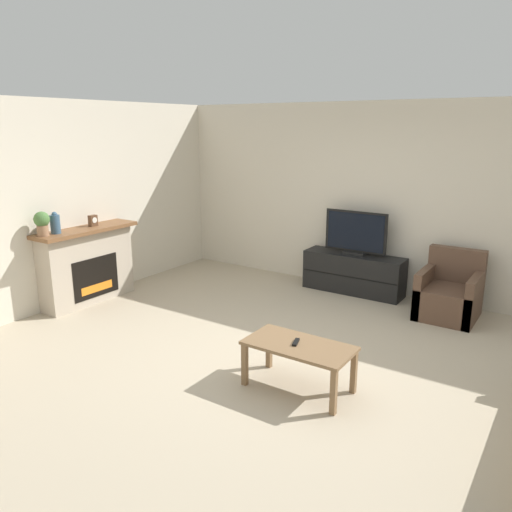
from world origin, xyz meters
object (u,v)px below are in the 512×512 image
object	(u,v)px
tv_stand	(354,273)
mantel_clock	(93,221)
mantel_vase_left	(55,224)
potted_plant	(42,222)
armchair	(449,295)
coffee_table	(299,351)
tv	(355,234)
remote	(296,342)
fireplace	(87,264)

from	to	relation	value
tv_stand	mantel_clock	bearing A→B (deg)	-141.87
mantel_vase_left	potted_plant	world-z (taller)	potted_plant
armchair	coffee_table	bearing A→B (deg)	-105.04
tv_stand	tv	size ratio (longest dim) A/B	1.58
remote	mantel_clock	bearing A→B (deg)	153.37
tv_stand	tv	distance (m)	0.58
coffee_table	remote	bearing A→B (deg)	173.62
mantel_clock	coffee_table	bearing A→B (deg)	-10.12
mantel_clock	armchair	world-z (taller)	mantel_clock
tv_stand	armchair	size ratio (longest dim) A/B	1.72
fireplace	tv	world-z (taller)	tv
mantel_clock	remote	size ratio (longest dim) A/B	0.97
potted_plant	mantel_vase_left	bearing A→B (deg)	90.00
fireplace	potted_plant	bearing A→B (deg)	-88.44
fireplace	coffee_table	size ratio (longest dim) A/B	1.46
tv_stand	armchair	distance (m)	1.41
fireplace	mantel_vase_left	bearing A→B (deg)	-87.80
tv_stand	remote	distance (m)	2.95
tv	coffee_table	world-z (taller)	tv
mantel_vase_left	remote	distance (m)	3.58
potted_plant	tv	size ratio (longest dim) A/B	0.33
potted_plant	tv	distance (m)	4.17
mantel_clock	potted_plant	size ratio (longest dim) A/B	0.49
mantel_vase_left	tv_stand	world-z (taller)	mantel_vase_left
fireplace	coffee_table	world-z (taller)	fireplace
tv_stand	coffee_table	xyz separation A→B (m)	(0.68, -2.88, 0.10)
fireplace	mantel_clock	size ratio (longest dim) A/B	9.62
coffee_table	potted_plant	bearing A→B (deg)	-177.98
armchair	remote	size ratio (longest dim) A/B	5.43
tv_stand	potted_plant	bearing A→B (deg)	-133.63
tv	mantel_vase_left	bearing A→B (deg)	-135.42
mantel_clock	remote	distance (m)	3.63
armchair	coffee_table	distance (m)	2.75
potted_plant	tv_stand	world-z (taller)	potted_plant
potted_plant	tv	bearing A→B (deg)	46.35
mantel_vase_left	tv	xyz separation A→B (m)	(2.87, 2.82, -0.30)
fireplace	armchair	distance (m)	4.80
fireplace	potted_plant	size ratio (longest dim) A/B	4.71
mantel_vase_left	coffee_table	xyz separation A→B (m)	(3.55, -0.06, -0.79)
mantel_vase_left	armchair	xyz separation A→B (m)	(4.26, 2.60, -0.89)
tv_stand	tv	xyz separation A→B (m)	(-0.00, -0.00, 0.58)
fireplace	remote	bearing A→B (deg)	-7.82
mantel_clock	remote	bearing A→B (deg)	-10.15
tv_stand	remote	bearing A→B (deg)	-77.37
mantel_vase_left	potted_plant	distance (m)	0.19
mantel_vase_left	potted_plant	bearing A→B (deg)	-90.00
mantel_vase_left	remote	world-z (taller)	mantel_vase_left
fireplace	tv	bearing A→B (deg)	39.68
fireplace	tv_stand	bearing A→B (deg)	39.70
mantel_clock	armchair	xyz separation A→B (m)	(4.26, 2.02, -0.84)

